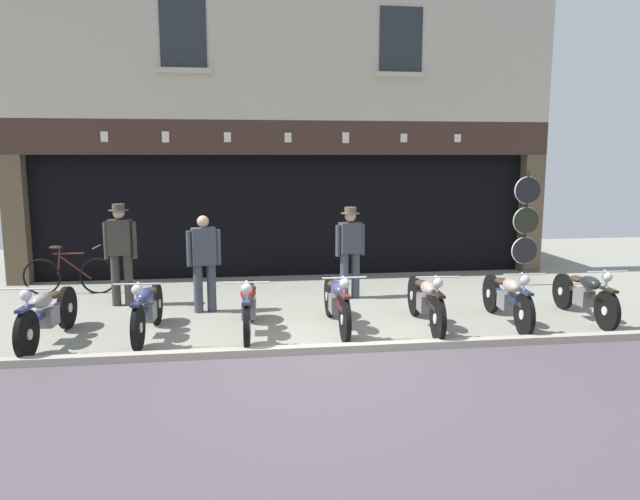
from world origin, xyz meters
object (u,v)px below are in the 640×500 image
motorcycle_center_right (426,300)px  shopkeeper_center (204,259)px  motorcycle_far_left (47,313)px  salesman_right (350,248)px  motorcycle_center (337,301)px  motorcycle_left (147,308)px  motorcycle_right (507,297)px  salesman_left (121,250)px  leaning_bicycle (70,274)px  motorcycle_center_left (249,306)px  advert_board_near (208,192)px  advert_board_far (159,196)px  tyre_sign_pole (526,222)px  motorcycle_far_right (585,294)px

motorcycle_center_right → shopkeeper_center: shopkeeper_center is taller
motorcycle_far_left → salesman_right: size_ratio=1.21×
motorcycle_far_left → motorcycle_center: (4.08, 0.14, 0.01)m
motorcycle_left → motorcycle_right: (5.41, -0.05, 0.00)m
salesman_left → leaning_bicycle: salesman_left is taller
motorcycle_center_left → shopkeeper_center: size_ratio=1.28×
motorcycle_left → motorcycle_center_right: (4.09, -0.10, 0.01)m
motorcycle_far_left → motorcycle_left: (1.33, 0.11, -0.00)m
motorcycle_left → advert_board_near: advert_board_near is taller
advert_board_far → leaning_bicycle: bearing=-140.0°
motorcycle_right → advert_board_near: advert_board_near is taller
motorcycle_right → shopkeeper_center: bearing=-12.3°
motorcycle_right → shopkeeper_center: shopkeeper_center is taller
advert_board_far → leaning_bicycle: 2.42m
motorcycle_center_left → tyre_sign_pole: tyre_sign_pole is taller
salesman_left → leaning_bicycle: size_ratio=1.03×
advert_board_near → shopkeeper_center: bearing=-88.8°
motorcycle_far_right → shopkeeper_center: 6.15m
motorcycle_center → advert_board_near: size_ratio=2.28×
motorcycle_far_right → tyre_sign_pole: bearing=-93.1°
tyre_sign_pole → leaning_bicycle: bearing=177.1°
motorcycle_right → advert_board_near: 6.56m
leaning_bicycle → motorcycle_center: bearing=60.0°
salesman_left → advert_board_far: (0.37, 2.34, 0.77)m
salesman_left → motorcycle_far_right: bearing=169.4°
motorcycle_center → salesman_left: 3.98m
motorcycle_center_right → advert_board_far: (-4.42, 4.37, 1.33)m
motorcycle_far_right → advert_board_near: bearing=-33.1°
motorcycle_center_left → motorcycle_center_right: size_ratio=1.01×
motorcycle_right → advert_board_far: bearing=-33.2°
motorcycle_center_left → salesman_right: salesman_right is taller
tyre_sign_pole → motorcycle_far_right: bearing=-95.2°
motorcycle_center_left → shopkeeper_center: 1.62m
motorcycle_center → advert_board_near: advert_board_near is taller
tyre_sign_pole → advert_board_near: 6.54m
motorcycle_center_right → salesman_left: (-4.79, 2.03, 0.56)m
advert_board_near → advert_board_far: advert_board_far is taller
salesman_right → shopkeeper_center: bearing=3.7°
motorcycle_right → advert_board_far: (-5.74, 4.33, 1.33)m
motorcycle_center_right → tyre_sign_pole: bearing=-134.1°
shopkeeper_center → advert_board_near: bearing=-100.1°
advert_board_near → leaning_bicycle: bearing=-153.3°
motorcycle_left → advert_board_near: 4.55m
motorcycle_left → motorcycle_center_right: motorcycle_center_right is taller
tyre_sign_pole → motorcycle_right: bearing=-120.9°
motorcycle_left → salesman_right: bearing=-146.3°
motorcycle_center → salesman_right: 2.06m
motorcycle_center → motorcycle_right: motorcycle_center is taller
motorcycle_left → leaning_bicycle: 3.52m
motorcycle_far_right → advert_board_far: bearing=-29.0°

